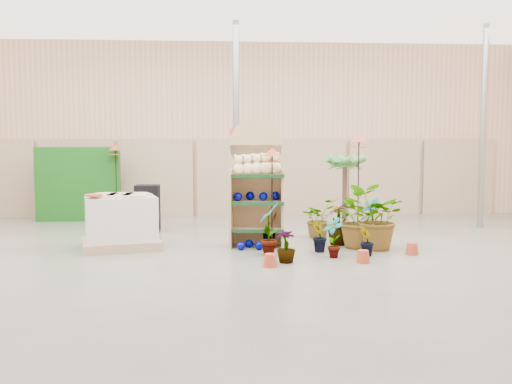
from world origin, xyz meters
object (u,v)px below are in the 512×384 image
pallet_stack (121,222)px  potted_plant_2 (355,219)px  display_shelf (256,187)px  bird_table_front (272,156)px

pallet_stack → potted_plant_2: 4.23m
display_shelf → pallet_stack: size_ratio=1.51×
bird_table_front → potted_plant_2: 1.91m
display_shelf → bird_table_front: 0.80m
display_shelf → potted_plant_2: 1.89m
display_shelf → pallet_stack: (-2.46, -0.21, -0.60)m
pallet_stack → potted_plant_2: potted_plant_2 is taller
display_shelf → pallet_stack: bearing=-168.9°
pallet_stack → bird_table_front: 2.97m
pallet_stack → bird_table_front: (2.71, -0.26, 1.19)m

